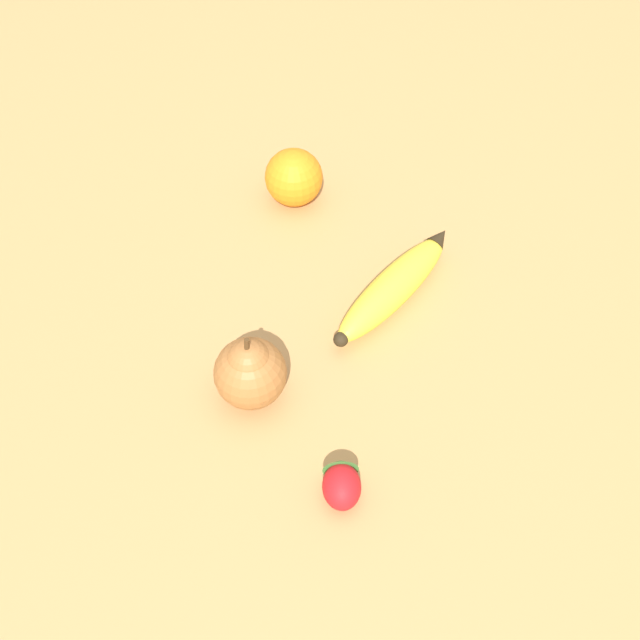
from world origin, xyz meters
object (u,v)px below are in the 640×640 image
(pear, at_px, (250,371))
(strawberry, at_px, (341,483))
(orange, at_px, (294,177))
(banana, at_px, (394,286))

(pear, xyz_separation_m, strawberry, (-0.14, 0.02, -0.02))
(orange, relative_size, strawberry, 1.21)
(banana, relative_size, pear, 2.28)
(banana, relative_size, orange, 2.89)
(pear, distance_m, strawberry, 0.14)
(strawberry, bearing_deg, orange, 5.04)
(banana, distance_m, strawberry, 0.25)
(orange, bearing_deg, pear, 125.09)
(banana, distance_m, pear, 0.20)
(banana, relative_size, strawberry, 3.50)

